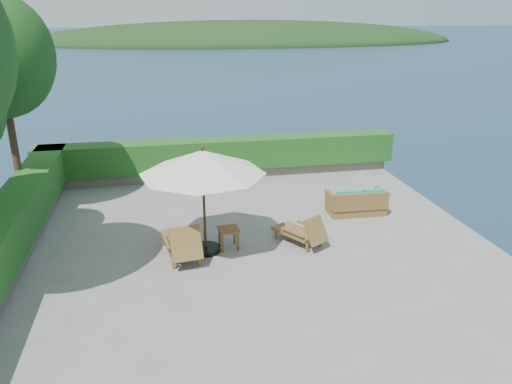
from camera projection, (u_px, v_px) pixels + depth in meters
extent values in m
plane|color=gray|center=(250.00, 245.00, 12.49)|extent=(12.00, 12.00, 0.00)
cube|color=#564F44|center=(251.00, 298.00, 13.01)|extent=(12.00, 12.00, 3.00)
plane|color=#182A4B|center=(251.00, 345.00, 13.51)|extent=(600.00, 600.00, 0.00)
ellipsoid|color=black|center=(248.00, 42.00, 147.20)|extent=(126.00, 57.60, 12.60)
cube|color=#746C5C|center=(222.00, 172.00, 17.59)|extent=(12.00, 0.60, 0.36)
cube|color=#746C5C|center=(10.00, 258.00, 11.42)|extent=(0.60, 12.00, 0.36)
cube|color=#244E16|center=(221.00, 153.00, 17.37)|extent=(12.40, 0.90, 1.00)
cube|color=#244E16|center=(5.00, 231.00, 11.19)|extent=(0.90, 12.40, 1.00)
cylinder|color=#492F1C|center=(12.00, 135.00, 13.56)|extent=(0.20, 0.20, 4.68)
cylinder|color=black|center=(206.00, 249.00, 12.13)|extent=(0.83, 0.83, 0.11)
cylinder|color=#362113|center=(204.00, 202.00, 11.72)|extent=(0.08, 0.08, 2.55)
cone|color=beige|center=(202.00, 162.00, 11.38)|extent=(3.43, 3.43, 0.56)
sphere|color=#362113|center=(202.00, 148.00, 11.27)|extent=(0.11, 0.11, 0.09)
cube|color=brown|center=(174.00, 264.00, 11.26)|extent=(0.07, 0.07, 0.27)
cube|color=brown|center=(199.00, 259.00, 11.45)|extent=(0.07, 0.07, 0.27)
cube|color=brown|center=(164.00, 241.00, 12.39)|extent=(0.07, 0.07, 0.27)
cube|color=brown|center=(188.00, 237.00, 12.57)|extent=(0.07, 0.07, 0.27)
cube|color=brown|center=(180.00, 241.00, 11.95)|extent=(0.89, 1.46, 0.09)
cube|color=brown|center=(186.00, 244.00, 11.15)|extent=(0.75, 0.54, 0.74)
cube|color=brown|center=(166.00, 241.00, 11.60)|extent=(0.19, 0.90, 0.05)
cube|color=brown|center=(196.00, 237.00, 11.82)|extent=(0.19, 0.90, 0.05)
cube|color=brown|center=(307.00, 248.00, 12.05)|extent=(0.07, 0.07, 0.23)
cube|color=brown|center=(320.00, 242.00, 12.37)|extent=(0.07, 0.07, 0.23)
cube|color=brown|center=(276.00, 235.00, 12.78)|extent=(0.07, 0.07, 0.23)
cube|color=brown|center=(289.00, 229.00, 13.10)|extent=(0.07, 0.07, 0.23)
cube|color=brown|center=(295.00, 232.00, 12.58)|extent=(1.11, 1.29, 0.08)
cube|color=brown|center=(316.00, 231.00, 12.04)|extent=(0.70, 0.63, 0.62)
cube|color=brown|center=(292.00, 232.00, 12.22)|extent=(0.45, 0.67, 0.04)
cube|color=brown|center=(309.00, 226.00, 12.61)|extent=(0.45, 0.67, 0.04)
cube|color=brown|center=(223.00, 243.00, 12.03)|extent=(0.05, 0.05, 0.47)
cube|color=brown|center=(238.00, 242.00, 12.12)|extent=(0.05, 0.05, 0.47)
cube|color=brown|center=(219.00, 237.00, 12.37)|extent=(0.05, 0.05, 0.47)
cube|color=brown|center=(234.00, 235.00, 12.47)|extent=(0.05, 0.05, 0.47)
cube|color=brown|center=(228.00, 229.00, 12.16)|extent=(0.52, 0.52, 0.05)
cube|color=brown|center=(356.00, 207.00, 14.40)|extent=(1.62, 0.84, 0.36)
cube|color=brown|center=(361.00, 202.00, 13.95)|extent=(1.61, 0.16, 0.49)
cube|color=brown|center=(331.00, 200.00, 14.19)|extent=(0.13, 0.80, 0.40)
cube|color=brown|center=(382.00, 197.00, 14.43)|extent=(0.13, 0.80, 0.40)
cube|color=teal|center=(343.00, 199.00, 14.30)|extent=(0.71, 0.66, 0.16)
cube|color=teal|center=(368.00, 197.00, 14.41)|extent=(0.71, 0.66, 0.16)
cube|color=teal|center=(348.00, 196.00, 13.92)|extent=(0.63, 0.14, 0.32)
cube|color=teal|center=(373.00, 195.00, 14.04)|extent=(0.63, 0.14, 0.32)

